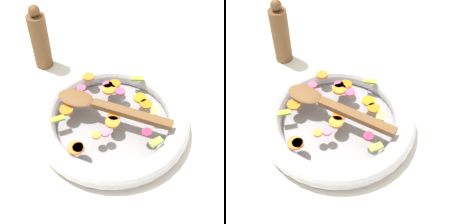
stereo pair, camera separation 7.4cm
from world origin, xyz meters
TOP-DOWN VIEW (x-y plane):
  - ground_plane at (0.00, 0.00)m, footprint 4.00×4.00m
  - skillet at (0.00, 0.00)m, footprint 0.37×0.37m
  - chopped_vegetables at (0.01, -0.01)m, footprint 0.25×0.27m
  - wooden_spoon at (0.02, -0.02)m, footprint 0.25×0.20m
  - pepper_mill at (0.13, -0.28)m, footprint 0.05×0.05m

SIDE VIEW (x-z plane):
  - ground_plane at x=0.00m, z-range 0.00..0.00m
  - skillet at x=0.00m, z-range 0.00..0.05m
  - chopped_vegetables at x=0.01m, z-range 0.05..0.06m
  - wooden_spoon at x=0.02m, z-range 0.06..0.07m
  - pepper_mill at x=0.13m, z-range -0.01..0.18m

